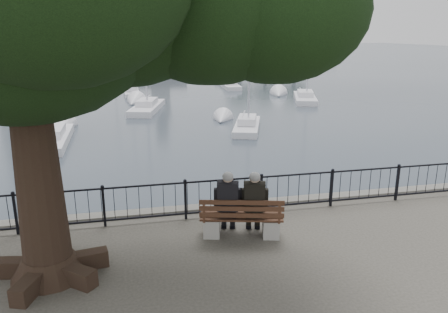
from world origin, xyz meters
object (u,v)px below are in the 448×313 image
object	(u,v)px
person_right	(254,205)
person_left	(228,205)
bench	(241,222)
lion_monument	(159,59)

from	to	relation	value
person_right	person_left	bearing A→B (deg)	165.64
bench	lion_monument	xyz separation A→B (m)	(1.87, 48.70, 0.93)
person_right	bench	bearing A→B (deg)	-173.45
bench	person_right	size ratio (longest dim) A/B	1.25
bench	person_right	xyz separation A→B (m)	(0.31, 0.04, 0.38)
person_left	person_right	world-z (taller)	same
person_left	lion_monument	xyz separation A→B (m)	(2.15, 48.51, 0.54)
person_right	lion_monument	bearing A→B (deg)	88.16
bench	person_left	distance (m)	0.51
bench	lion_monument	distance (m)	48.74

